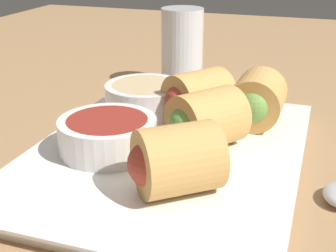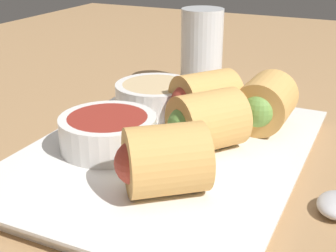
{
  "view_description": "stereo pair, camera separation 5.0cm",
  "coord_description": "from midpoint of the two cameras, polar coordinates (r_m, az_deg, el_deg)",
  "views": [
    {
      "loc": [
        -45.14,
        -16.61,
        24.03
      ],
      "look_at": [
        -3.95,
        -2.57,
        5.89
      ],
      "focal_mm": 50.0,
      "sensor_mm": 36.0,
      "label": 1
    },
    {
      "loc": [
        -43.25,
        -21.25,
        24.03
      ],
      "look_at": [
        -3.95,
        -2.57,
        5.89
      ],
      "focal_mm": 50.0,
      "sensor_mm": 36.0,
      "label": 2
    }
  ],
  "objects": [
    {
      "name": "table_surface",
      "position": [
        0.53,
        2.01,
        -2.98
      ],
      "size": [
        180.0,
        140.0,
        2.0
      ],
      "color": "#A87F54",
      "rests_on": "ground"
    },
    {
      "name": "serving_plate",
      "position": [
        0.48,
        2.97,
        -3.49
      ],
      "size": [
        35.25,
        26.61,
        1.5
      ],
      "color": "white",
      "rests_on": "table_surface"
    },
    {
      "name": "roll_front_left",
      "position": [
        0.39,
        2.79,
        -4.28
      ],
      "size": [
        8.83,
        8.93,
        5.97
      ],
      "color": "#DBA356",
      "rests_on": "serving_plate"
    },
    {
      "name": "roll_front_right",
      "position": [
        0.53,
        14.32,
        2.58
      ],
      "size": [
        7.75,
        6.08,
        5.97
      ],
      "color": "#DBA356",
      "rests_on": "serving_plate"
    },
    {
      "name": "roll_back_left",
      "position": [
        0.47,
        7.45,
        0.46
      ],
      "size": [
        8.91,
        8.77,
        5.97
      ],
      "color": "#DBA356",
      "rests_on": "serving_plate"
    },
    {
      "name": "roll_back_right",
      "position": [
        0.53,
        6.92,
        3.31
      ],
      "size": [
        8.89,
        8.73,
        5.97
      ],
      "color": "#DBA356",
      "rests_on": "serving_plate"
    },
    {
      "name": "dipping_bowl_near",
      "position": [
        0.47,
        -4.33,
        -0.69
      ],
      "size": [
        9.86,
        9.86,
        3.39
      ],
      "color": "white",
      "rests_on": "serving_plate"
    },
    {
      "name": "dipping_bowl_far",
      "position": [
        0.57,
        0.97,
        3.64
      ],
      "size": [
        9.86,
        9.86,
        3.39
      ],
      "color": "white",
      "rests_on": "serving_plate"
    },
    {
      "name": "drinking_glass",
      "position": [
        0.71,
        6.19,
        9.3
      ],
      "size": [
        6.24,
        6.24,
        11.79
      ],
      "color": "silver",
      "rests_on": "table_surface"
    }
  ]
}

